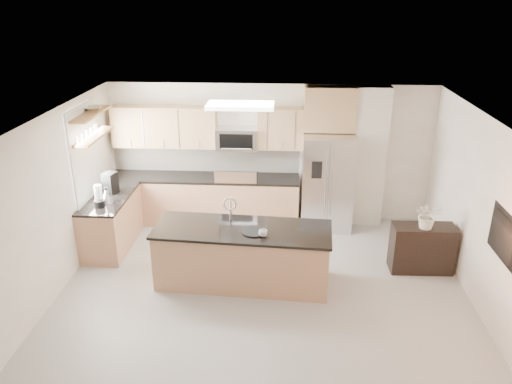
# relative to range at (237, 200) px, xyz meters

# --- Properties ---
(floor) EXTENTS (6.50, 6.50, 0.00)m
(floor) POSITION_rel_range_xyz_m (0.60, -2.92, -0.47)
(floor) COLOR #A09D98
(floor) RESTS_ON ground
(ceiling) EXTENTS (6.00, 6.50, 0.02)m
(ceiling) POSITION_rel_range_xyz_m (0.60, -2.92, 2.13)
(ceiling) COLOR white
(ceiling) RESTS_ON wall_back
(wall_back) EXTENTS (6.00, 0.02, 2.60)m
(wall_back) POSITION_rel_range_xyz_m (0.60, 0.33, 0.83)
(wall_back) COLOR white
(wall_back) RESTS_ON floor
(wall_left) EXTENTS (0.02, 6.50, 2.60)m
(wall_left) POSITION_rel_range_xyz_m (-2.40, -2.92, 0.83)
(wall_left) COLOR white
(wall_left) RESTS_ON floor
(wall_right) EXTENTS (0.02, 6.50, 2.60)m
(wall_right) POSITION_rel_range_xyz_m (3.60, -2.92, 0.83)
(wall_right) COLOR white
(wall_right) RESTS_ON floor
(back_counter) EXTENTS (3.55, 0.66, 1.44)m
(back_counter) POSITION_rel_range_xyz_m (-0.63, 0.01, -0.00)
(back_counter) COLOR tan
(back_counter) RESTS_ON floor
(left_counter) EXTENTS (0.66, 1.50, 0.92)m
(left_counter) POSITION_rel_range_xyz_m (-2.07, -1.07, -0.01)
(left_counter) COLOR tan
(left_counter) RESTS_ON floor
(range) EXTENTS (0.76, 0.64, 1.14)m
(range) POSITION_rel_range_xyz_m (0.00, 0.00, 0.00)
(range) COLOR black
(range) RESTS_ON floor
(upper_cabinets) EXTENTS (3.50, 0.33, 0.75)m
(upper_cabinets) POSITION_rel_range_xyz_m (-0.70, 0.16, 1.35)
(upper_cabinets) COLOR tan
(upper_cabinets) RESTS_ON wall_back
(microwave) EXTENTS (0.76, 0.40, 0.40)m
(microwave) POSITION_rel_range_xyz_m (0.00, 0.12, 1.16)
(microwave) COLOR silver
(microwave) RESTS_ON upper_cabinets
(refrigerator) EXTENTS (0.92, 0.78, 1.78)m
(refrigerator) POSITION_rel_range_xyz_m (1.66, -0.05, 0.42)
(refrigerator) COLOR silver
(refrigerator) RESTS_ON floor
(partition_column) EXTENTS (0.60, 0.30, 2.60)m
(partition_column) POSITION_rel_range_xyz_m (2.42, 0.18, 0.83)
(partition_column) COLOR beige
(partition_column) RESTS_ON floor
(window) EXTENTS (0.04, 1.15, 1.65)m
(window) POSITION_rel_range_xyz_m (-2.38, -1.07, 1.18)
(window) COLOR white
(window) RESTS_ON wall_left
(shelf_lower) EXTENTS (0.30, 1.20, 0.04)m
(shelf_lower) POSITION_rel_range_xyz_m (-2.25, -0.97, 1.48)
(shelf_lower) COLOR olive
(shelf_lower) RESTS_ON wall_left
(shelf_upper) EXTENTS (0.30, 1.20, 0.04)m
(shelf_upper) POSITION_rel_range_xyz_m (-2.25, -0.97, 1.85)
(shelf_upper) COLOR olive
(shelf_upper) RESTS_ON wall_left
(ceiling_fixture) EXTENTS (1.00, 0.50, 0.06)m
(ceiling_fixture) POSITION_rel_range_xyz_m (0.20, -1.32, 2.09)
(ceiling_fixture) COLOR white
(ceiling_fixture) RESTS_ON ceiling
(island) EXTENTS (2.67, 1.11, 1.33)m
(island) POSITION_rel_range_xyz_m (0.28, -2.08, -0.02)
(island) COLOR tan
(island) RESTS_ON floor
(credenza) EXTENTS (0.97, 0.42, 0.77)m
(credenza) POSITION_rel_range_xyz_m (3.07, -1.57, -0.09)
(credenza) COLOR black
(credenza) RESTS_ON floor
(cup) EXTENTS (0.14, 0.14, 0.10)m
(cup) POSITION_rel_range_xyz_m (0.59, -2.32, 0.48)
(cup) COLOR white
(cup) RESTS_ON island
(platter) EXTENTS (0.41, 0.41, 0.02)m
(platter) POSITION_rel_range_xyz_m (0.46, -2.20, 0.44)
(platter) COLOR black
(platter) RESTS_ON island
(blender) EXTENTS (0.16, 0.16, 0.38)m
(blender) POSITION_rel_range_xyz_m (-2.07, -1.48, 0.61)
(blender) COLOR black
(blender) RESTS_ON left_counter
(kettle) EXTENTS (0.21, 0.21, 0.26)m
(kettle) POSITION_rel_range_xyz_m (-2.02, -1.29, 0.56)
(kettle) COLOR silver
(kettle) RESTS_ON left_counter
(coffee_maker) EXTENTS (0.24, 0.27, 0.35)m
(coffee_maker) POSITION_rel_range_xyz_m (-2.10, -0.86, 0.62)
(coffee_maker) COLOR black
(coffee_maker) RESTS_ON left_counter
(bowl) EXTENTS (0.47, 0.47, 0.09)m
(bowl) POSITION_rel_range_xyz_m (-2.25, -0.84, 1.91)
(bowl) COLOR silver
(bowl) RESTS_ON shelf_upper
(flower_vase) EXTENTS (0.60, 0.53, 0.66)m
(flower_vase) POSITION_rel_range_xyz_m (3.07, -1.63, 0.62)
(flower_vase) COLOR silver
(flower_vase) RESTS_ON credenza
(television) EXTENTS (0.14, 1.08, 0.62)m
(television) POSITION_rel_range_xyz_m (3.51, -3.12, 0.88)
(television) COLOR black
(television) RESTS_ON wall_right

